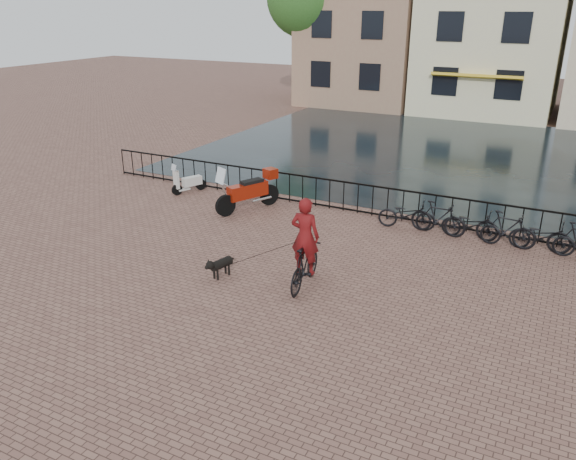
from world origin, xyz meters
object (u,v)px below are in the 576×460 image
at_px(cyclist, 305,248).
at_px(motorcycle, 248,186).
at_px(scooter, 188,177).
at_px(dog, 221,266).

bearing_deg(cyclist, motorcycle, -50.71).
height_order(motorcycle, scooter, motorcycle).
xyz_separation_m(dog, scooter, (-4.82, 5.18, 0.29)).
xyz_separation_m(dog, motorcycle, (-1.93, 4.53, 0.54)).
xyz_separation_m(cyclist, scooter, (-6.89, 4.70, -0.42)).
bearing_deg(cyclist, scooter, -39.71).
distance_m(cyclist, scooter, 8.35).
relative_size(cyclist, scooter, 2.05).
bearing_deg(dog, cyclist, 27.35).
relative_size(dog, scooter, 0.69).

